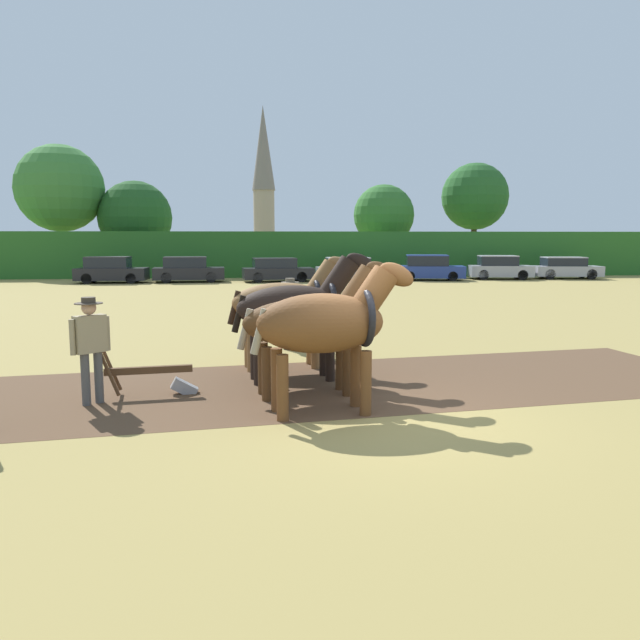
# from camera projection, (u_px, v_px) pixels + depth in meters

# --- Properties ---
(ground_plane) EXTENTS (240.00, 240.00, 0.00)m
(ground_plane) POSITION_uv_depth(u_px,v_px,m) (386.00, 416.00, 9.56)
(ground_plane) COLOR #998447
(plowed_furrow_strip) EXTENTS (23.91, 7.43, 0.01)m
(plowed_furrow_strip) POSITION_uv_depth(u_px,v_px,m) (95.00, 398.00, 10.60)
(plowed_furrow_strip) COLOR brown
(plowed_furrow_strip) RESTS_ON ground
(hedgerow) EXTENTS (63.30, 1.99, 3.08)m
(hedgerow) POSITION_uv_depth(u_px,v_px,m) (285.00, 254.00, 42.72)
(hedgerow) COLOR #286023
(hedgerow) RESTS_ON ground
(tree_far_left) EXTENTS (6.12, 6.12, 9.20)m
(tree_far_left) POSITION_uv_depth(u_px,v_px,m) (60.00, 188.00, 44.07)
(tree_far_left) COLOR #4C3823
(tree_far_left) RESTS_ON ground
(tree_left) EXTENTS (5.30, 5.30, 6.76)m
(tree_left) POSITION_uv_depth(u_px,v_px,m) (135.00, 218.00, 45.31)
(tree_left) COLOR #423323
(tree_left) RESTS_ON ground
(tree_center_left) EXTENTS (4.58, 4.58, 6.65)m
(tree_center_left) POSITION_uv_depth(u_px,v_px,m) (384.00, 215.00, 47.09)
(tree_center_left) COLOR #4C3823
(tree_center_left) RESTS_ON ground
(tree_center) EXTENTS (5.14, 5.14, 8.40)m
(tree_center) POSITION_uv_depth(u_px,v_px,m) (475.00, 197.00, 48.32)
(tree_center) COLOR #423323
(tree_center) RESTS_ON ground
(church_spire) EXTENTS (2.93, 2.93, 19.03)m
(church_spire) POSITION_uv_depth(u_px,v_px,m) (264.00, 179.00, 78.77)
(church_spire) COLOR gray
(church_spire) RESTS_ON ground
(draft_horse_lead_left) EXTENTS (2.65, 1.22, 2.42)m
(draft_horse_lead_left) POSITION_uv_depth(u_px,v_px,m) (328.00, 323.00, 9.56)
(draft_horse_lead_left) COLOR brown
(draft_horse_lead_left) RESTS_ON ground
(draft_horse_lead_right) EXTENTS (2.88, 1.13, 2.39)m
(draft_horse_lead_right) POSITION_uv_depth(u_px,v_px,m) (312.00, 321.00, 10.71)
(draft_horse_lead_right) COLOR #513319
(draft_horse_lead_right) RESTS_ON ground
(draft_horse_trail_left) EXTENTS (2.84, 1.17, 2.50)m
(draft_horse_trail_left) POSITION_uv_depth(u_px,v_px,m) (298.00, 307.00, 11.82)
(draft_horse_trail_left) COLOR black
(draft_horse_trail_left) RESTS_ON ground
(draft_horse_trail_right) EXTENTS (2.73, 1.13, 2.40)m
(draft_horse_trail_right) POSITION_uv_depth(u_px,v_px,m) (287.00, 303.00, 12.94)
(draft_horse_trail_right) COLOR brown
(draft_horse_trail_right) RESTS_ON ground
(plow) EXTENTS (1.72, 0.55, 1.13)m
(plow) POSITION_uv_depth(u_px,v_px,m) (157.00, 377.00, 10.79)
(plow) COLOR #4C331E
(plow) RESTS_ON ground
(farmer_at_plow) EXTENTS (0.54, 0.48, 1.77)m
(farmer_at_plow) POSITION_uv_depth(u_px,v_px,m) (90.00, 341.00, 10.12)
(farmer_at_plow) COLOR #4C4C4C
(farmer_at_plow) RESTS_ON ground
(farmer_beside_team) EXTENTS (0.59, 0.44, 1.75)m
(farmer_beside_team) POSITION_uv_depth(u_px,v_px,m) (290.00, 308.00, 15.01)
(farmer_beside_team) COLOR #38332D
(farmer_beside_team) RESTS_ON ground
(parked_car_far_left) EXTENTS (4.13, 1.87, 1.56)m
(parked_car_far_left) POSITION_uv_depth(u_px,v_px,m) (111.00, 270.00, 37.09)
(parked_car_far_left) COLOR black
(parked_car_far_left) RESTS_ON ground
(parked_car_left) EXTENTS (4.32, 2.10, 1.53)m
(parked_car_left) POSITION_uv_depth(u_px,v_px,m) (188.00, 270.00, 37.77)
(parked_car_left) COLOR black
(parked_car_left) RESTS_ON ground
(parked_car_center_left) EXTENTS (4.43, 2.26, 1.45)m
(parked_car_center_left) POSITION_uv_depth(u_px,v_px,m) (277.00, 270.00, 38.13)
(parked_car_center_left) COLOR black
(parked_car_center_left) RESTS_ON ground
(parked_car_center) EXTENTS (4.45, 1.97, 1.44)m
(parked_car_center) POSITION_uv_depth(u_px,v_px,m) (350.00, 269.00, 39.51)
(parked_car_center) COLOR #A8A8B2
(parked_car_center) RESTS_ON ground
(parked_car_center_right) EXTENTS (4.49, 2.53, 1.60)m
(parked_car_center_right) POSITION_uv_depth(u_px,v_px,m) (429.00, 268.00, 39.38)
(parked_car_center_right) COLOR navy
(parked_car_center_right) RESTS_ON ground
(parked_car_right) EXTENTS (4.18, 2.40, 1.53)m
(parked_car_right) POSITION_uv_depth(u_px,v_px,m) (500.00, 268.00, 40.30)
(parked_car_right) COLOR #9E9EA8
(parked_car_right) RESTS_ON ground
(parked_car_far_right) EXTENTS (4.46, 2.28, 1.43)m
(parked_car_far_right) POSITION_uv_depth(u_px,v_px,m) (565.00, 268.00, 40.74)
(parked_car_far_right) COLOR #9E9EA8
(parked_car_far_right) RESTS_ON ground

